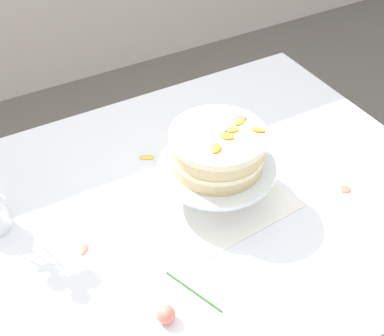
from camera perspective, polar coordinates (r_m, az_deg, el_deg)
dining_table at (r=1.34m, az=-1.25°, el=-7.92°), size 1.40×1.00×0.74m
linen_napkin at (r=1.33m, az=2.63°, el=-2.86°), size 0.34×0.34×0.00m
cake_stand at (r=1.27m, az=2.74°, el=-0.24°), size 0.29×0.29×0.10m
layer_cake at (r=1.23m, az=2.85°, el=2.07°), size 0.23×0.23×0.10m
fallen_rose at (r=1.09m, az=-2.71°, el=-15.58°), size 0.13×0.14×0.04m
loose_petal_0 at (r=1.23m, az=-11.82°, el=-8.69°), size 0.04×0.04×0.00m
loose_petal_1 at (r=1.39m, az=16.44°, el=-2.21°), size 0.04×0.04×0.00m
loose_petal_2 at (r=1.43m, az=-4.99°, el=1.19°), size 0.05×0.04×0.01m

